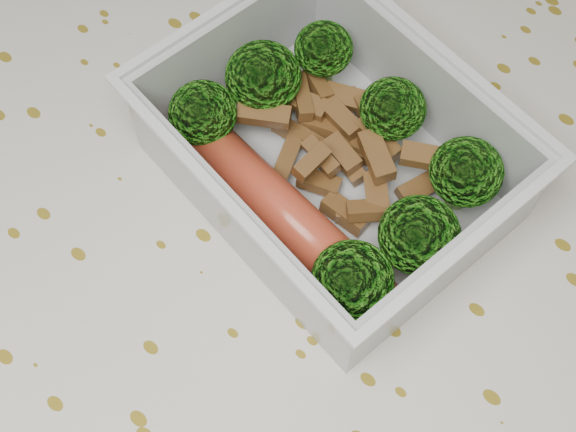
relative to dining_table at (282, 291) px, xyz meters
The scene contains 6 objects.
dining_table is the anchor object (origin of this frame).
tablecloth 0.05m from the dining_table, ahead, with size 1.46×0.96×0.19m.
lunch_container 0.12m from the dining_table, 88.42° to the left, with size 0.21×0.17×0.07m.
broccoli_florets 0.13m from the dining_table, 80.07° to the left, with size 0.17×0.14×0.05m.
meat_pile 0.12m from the dining_table, 90.90° to the left, with size 0.11×0.08×0.03m.
sausage 0.11m from the dining_table, 129.07° to the left, with size 0.16×0.04×0.03m.
Camera 1 is at (0.13, -0.14, 1.15)m, focal length 50.00 mm.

